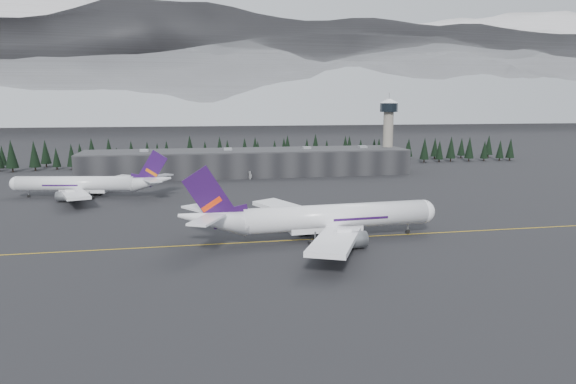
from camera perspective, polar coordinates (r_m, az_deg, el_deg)
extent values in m
plane|color=black|center=(137.46, 1.60, -5.10)|extent=(1400.00, 1400.00, 0.00)
cube|color=gold|center=(135.57, 1.78, -5.31)|extent=(400.00, 0.40, 0.02)
cube|color=black|center=(257.95, -4.46, 3.24)|extent=(160.00, 30.00, 12.00)
cube|color=#333335|center=(257.31, -4.48, 4.64)|extent=(160.00, 30.00, 0.60)
cylinder|color=gray|center=(278.52, 11.03, 5.64)|extent=(5.20, 5.20, 32.00)
cylinder|color=black|center=(277.85, 11.15, 9.19)|extent=(9.20, 9.20, 4.50)
cone|color=silver|center=(277.85, 11.17, 9.90)|extent=(10.00, 10.00, 2.00)
cube|color=black|center=(294.39, -5.29, 4.34)|extent=(360.00, 20.00, 15.00)
cylinder|color=white|center=(136.00, 5.50, -2.71)|extent=(50.28, 9.53, 6.52)
sphere|color=white|center=(146.28, 14.75, -2.10)|extent=(6.52, 6.52, 6.52)
cone|color=white|center=(128.57, -8.31, -3.06)|extent=(18.61, 7.61, 9.44)
cube|color=white|center=(150.11, 0.96, -2.15)|extent=(23.31, 30.51, 2.79)
cylinder|color=gray|center=(146.79, 4.03, -3.19)|extent=(7.30, 4.55, 4.13)
cube|color=white|center=(118.87, 5.29, -5.40)|extent=(20.55, 31.31, 2.79)
cylinder|color=gray|center=(126.99, 7.15, -5.31)|extent=(7.30, 4.55, 4.13)
cube|color=#290E43|center=(127.40, -8.61, -0.64)|extent=(13.77, 1.37, 16.18)
cube|color=red|center=(127.73, -8.50, -1.35)|extent=(5.33, 0.93, 3.98)
cube|color=white|center=(134.39, -9.55, -1.86)|extent=(10.67, 12.67, 0.54)
cube|color=white|center=(121.69, -9.01, -3.07)|extent=(9.71, 12.88, 0.54)
cylinder|color=black|center=(145.18, 13.17, -3.88)|extent=(0.54, 0.54, 3.26)
cylinder|color=black|center=(139.20, 1.83, -4.21)|extent=(0.54, 0.54, 3.26)
cylinder|color=black|center=(130.15, 3.04, -5.22)|extent=(0.54, 0.54, 3.26)
cylinder|color=silver|center=(210.79, -22.53, 0.85)|extent=(44.45, 14.04, 5.76)
sphere|color=silver|center=(220.18, -27.84, 0.82)|extent=(5.76, 5.76, 5.76)
cone|color=silver|center=(201.42, -14.95, 1.14)|extent=(16.93, 8.72, 8.34)
cube|color=silver|center=(195.26, -22.58, -0.27)|extent=(15.23, 27.96, 2.46)
cylinder|color=gray|center=(202.56, -23.49, -0.46)|extent=(6.82, 4.77, 3.65)
cube|color=silver|center=(222.66, -19.69, 1.07)|extent=(22.88, 25.74, 2.46)
cylinder|color=gray|center=(220.04, -21.53, 0.43)|extent=(6.82, 4.77, 3.65)
cube|color=#2D104D|center=(200.64, -14.88, 2.52)|extent=(12.03, 2.78, 14.30)
cube|color=#DA630C|center=(200.87, -14.91, 2.11)|extent=(4.70, 1.42, 3.52)
cube|color=silver|center=(195.22, -14.85, 1.27)|extent=(7.53, 11.39, 0.48)
cube|color=silver|center=(206.27, -14.04, 1.75)|extent=(10.18, 10.81, 0.48)
cylinder|color=black|center=(218.98, -26.87, -0.17)|extent=(0.48, 0.48, 2.88)
cylinder|color=black|center=(204.93, -21.18, -0.39)|extent=(0.48, 0.48, 2.88)
cylinder|color=black|center=(212.89, -20.35, 0.02)|extent=(0.48, 0.48, 2.88)
imported|color=white|center=(227.40, -16.42, 0.66)|extent=(4.93, 6.03, 1.53)
imported|color=silver|center=(242.95, -4.21, 1.57)|extent=(4.13, 2.25, 1.33)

